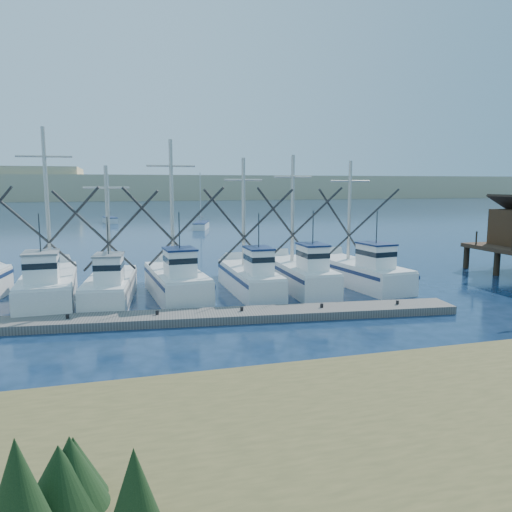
# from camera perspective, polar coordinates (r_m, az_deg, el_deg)

# --- Properties ---
(ground) EXTENTS (500.00, 500.00, 0.00)m
(ground) POSITION_cam_1_polar(r_m,az_deg,el_deg) (19.78, 7.39, -10.86)
(ground) COLOR #0C2038
(ground) RESTS_ON ground
(floating_dock) EXTENTS (29.43, 5.08, 0.39)m
(floating_dock) POSITION_cam_1_polar(r_m,az_deg,el_deg) (23.97, -11.21, -7.04)
(floating_dock) COLOR slate
(floating_dock) RESTS_ON ground
(dune_ridge) EXTENTS (360.00, 60.00, 10.00)m
(dune_ridge) POSITION_cam_1_polar(r_m,az_deg,el_deg) (227.26, -14.19, 7.61)
(dune_ridge) COLOR tan
(dune_ridge) RESTS_ON ground
(trawler_fleet) EXTENTS (29.82, 8.80, 9.56)m
(trawler_fleet) POSITION_cam_1_polar(r_m,az_deg,el_deg) (28.65, -12.61, -3.02)
(trawler_fleet) COLOR white
(trawler_fleet) RESTS_ON ground
(sailboat_near) EXTENTS (3.41, 6.51, 8.10)m
(sailboat_near) POSITION_cam_1_polar(r_m,az_deg,el_deg) (72.82, -6.29, 3.49)
(sailboat_near) COLOR white
(sailboat_near) RESTS_ON ground
(sailboat_far) EXTENTS (2.56, 5.14, 8.10)m
(sailboat_far) POSITION_cam_1_polar(r_m,az_deg,el_deg) (87.06, -16.34, 3.98)
(sailboat_far) COLOR white
(sailboat_far) RESTS_ON ground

